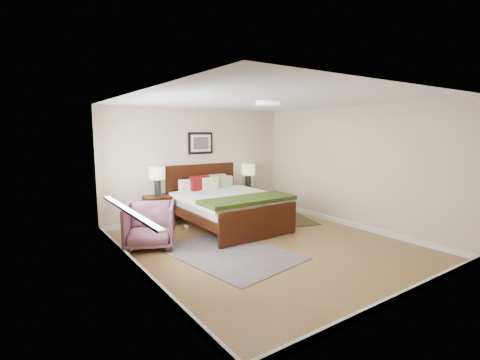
{
  "coord_description": "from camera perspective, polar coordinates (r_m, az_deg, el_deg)",
  "views": [
    {
      "loc": [
        -3.73,
        -4.6,
        2.0
      ],
      "look_at": [
        0.06,
        0.91,
        1.05
      ],
      "focal_mm": 26.0,
      "sensor_mm": 36.0,
      "label": 1
    }
  ],
  "objects": [
    {
      "name": "ceiling",
      "position": [
        5.95,
        4.58,
        12.88
      ],
      "size": [
        4.5,
        5.0,
        0.02
      ],
      "primitive_type": "cube",
      "color": "white",
      "rests_on": "back_wall"
    },
    {
      "name": "front_wall",
      "position": [
        4.35,
        25.65,
        -2.65
      ],
      "size": [
        4.5,
        0.04,
        2.5
      ],
      "primitive_type": "cube",
      "color": "#C9B492",
      "rests_on": "ground"
    },
    {
      "name": "armchair",
      "position": [
        6.23,
        -14.58,
        -7.23
      ],
      "size": [
        1.1,
        1.11,
        0.77
      ],
      "primitive_type": "imported",
      "rotation": [
        0.0,
        0.0,
        -0.45
      ],
      "color": "brown",
      "rests_on": "ground"
    },
    {
      "name": "door",
      "position": [
        3.36,
        -6.6,
        -8.02
      ],
      "size": [
        0.06,
        1.0,
        2.18
      ],
      "color": "silver",
      "rests_on": "ground"
    },
    {
      "name": "nightstand_right",
      "position": [
        8.64,
        1.42,
        -2.92
      ],
      "size": [
        0.58,
        0.43,
        0.57
      ],
      "color": "#351408",
      "rests_on": "ground"
    },
    {
      "name": "rug_persian",
      "position": [
        5.85,
        -1.78,
        -11.85
      ],
      "size": [
        1.9,
        2.43,
        0.01
      ],
      "primitive_type": "cube",
      "rotation": [
        0.0,
        0.0,
        0.16
      ],
      "color": "#0E0C40",
      "rests_on": "ground"
    },
    {
      "name": "wall_art",
      "position": [
        8.02,
        -6.48,
        6.03
      ],
      "size": [
        0.62,
        0.05,
        0.5
      ],
      "color": "black",
      "rests_on": "back_wall"
    },
    {
      "name": "right_wall",
      "position": [
        7.59,
        17.79,
        2.02
      ],
      "size": [
        0.04,
        5.0,
        2.5
      ],
      "primitive_type": "cube",
      "color": "#C9B492",
      "rests_on": "ground"
    },
    {
      "name": "floor",
      "position": [
        6.26,
        4.32,
        -10.59
      ],
      "size": [
        5.0,
        5.0,
        0.0
      ],
      "primitive_type": "plane",
      "color": "brown",
      "rests_on": "ground"
    },
    {
      "name": "lamp_right",
      "position": [
        8.55,
        1.39,
        1.35
      ],
      "size": [
        0.33,
        0.33,
        0.61
      ],
      "color": "black",
      "rests_on": "nightstand_right"
    },
    {
      "name": "bed",
      "position": [
        7.22,
        -2.26,
        -3.41
      ],
      "size": [
        1.86,
        2.27,
        1.22
      ],
      "color": "#351408",
      "rests_on": "ground"
    },
    {
      "name": "nightstand_left",
      "position": [
        7.49,
        -13.23,
        -3.53
      ],
      "size": [
        0.54,
        0.49,
        0.65
      ],
      "color": "#351408",
      "rests_on": "ground"
    },
    {
      "name": "window",
      "position": [
        5.56,
        -18.28,
        1.23
      ],
      "size": [
        0.11,
        2.72,
        1.32
      ],
      "color": "silver",
      "rests_on": "left_wall"
    },
    {
      "name": "ceil_fixture",
      "position": [
        5.95,
        4.58,
        12.54
      ],
      "size": [
        0.44,
        0.44,
        0.08
      ],
      "color": "white",
      "rests_on": "ceiling"
    },
    {
      "name": "lamp_left",
      "position": [
        7.42,
        -13.43,
        0.68
      ],
      "size": [
        0.33,
        0.33,
        0.61
      ],
      "color": "black",
      "rests_on": "nightstand_left"
    },
    {
      "name": "rug_navy",
      "position": [
        8.04,
        8.39,
        -6.38
      ],
      "size": [
        1.14,
        1.42,
        0.01
      ],
      "primitive_type": "cube",
      "rotation": [
        0.0,
        0.0,
        -0.28
      ],
      "color": "black",
      "rests_on": "ground"
    },
    {
      "name": "back_wall",
      "position": [
        8.06,
        -6.81,
        2.68
      ],
      "size": [
        4.5,
        0.04,
        2.5
      ],
      "primitive_type": "cube",
      "color": "#C9B492",
      "rests_on": "ground"
    },
    {
      "name": "left_wall",
      "position": [
        4.89,
        -16.5,
        -1.06
      ],
      "size": [
        0.04,
        5.0,
        2.5
      ],
      "primitive_type": "cube",
      "color": "#C9B492",
      "rests_on": "ground"
    }
  ]
}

